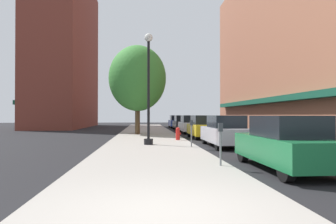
{
  "coord_description": "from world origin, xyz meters",
  "views": [
    {
      "loc": [
        -0.33,
        -4.71,
        1.68
      ],
      "look_at": [
        1.4,
        16.0,
        1.9
      ],
      "focal_mm": 31.6,
      "sensor_mm": 36.0,
      "label": 1
    }
  ],
  "objects": [
    {
      "name": "building_far_background",
      "position": [
        -11.01,
        37.0,
        10.37
      ],
      "size": [
        6.8,
        18.0,
        20.78
      ],
      "color": "brown",
      "rests_on": "ground"
    },
    {
      "name": "car_silver",
      "position": [
        4.0,
        10.65,
        0.81
      ],
      "size": [
        1.8,
        4.3,
        1.66
      ],
      "rotation": [
        0.0,
        0.0,
        -0.03
      ],
      "color": "black",
      "rests_on": "ground"
    },
    {
      "name": "parking_meter_near",
      "position": [
        2.05,
        9.82,
        0.95
      ],
      "size": [
        0.14,
        0.09,
        1.31
      ],
      "color": "slate",
      "rests_on": "sidewalk_slab"
    },
    {
      "name": "sidewalk_slab",
      "position": [
        0.0,
        19.0,
        0.06
      ],
      "size": [
        4.8,
        50.0,
        0.12
      ],
      "primitive_type": "cube",
      "color": "gray",
      "rests_on": "ground"
    },
    {
      "name": "parking_meter_far",
      "position": [
        2.05,
        4.26,
        0.95
      ],
      "size": [
        0.14,
        0.09,
        1.31
      ],
      "color": "slate",
      "rests_on": "sidewalk_slab"
    },
    {
      "name": "lamppost",
      "position": [
        -0.06,
        10.97,
        3.2
      ],
      "size": [
        0.48,
        0.48,
        5.9
      ],
      "color": "black",
      "rests_on": "sidewalk_slab"
    },
    {
      "name": "ground_plane",
      "position": [
        4.0,
        18.0,
        0.0
      ],
      "size": [
        90.0,
        90.0,
        0.0
      ],
      "primitive_type": "plane",
      "color": "black"
    },
    {
      "name": "car_black",
      "position": [
        4.0,
        28.05,
        0.81
      ],
      "size": [
        1.8,
        4.3,
        1.66
      ],
      "rotation": [
        0.0,
        0.0,
        0.02
      ],
      "color": "black",
      "rests_on": "ground"
    },
    {
      "name": "building_right_brick",
      "position": [
        14.99,
        22.0,
        9.59
      ],
      "size": [
        6.8,
        40.0,
        19.22
      ],
      "color": "#9E6047",
      "rests_on": "ground"
    },
    {
      "name": "car_blue",
      "position": [
        4.0,
        33.9,
        0.81
      ],
      "size": [
        1.8,
        4.3,
        1.66
      ],
      "rotation": [
        0.0,
        0.0,
        -0.02
      ],
      "color": "black",
      "rests_on": "ground"
    },
    {
      "name": "fire_hydrant",
      "position": [
        1.83,
        13.73,
        0.52
      ],
      "size": [
        0.33,
        0.26,
        0.79
      ],
      "color": "red",
      "rests_on": "sidewalk_slab"
    },
    {
      "name": "car_green",
      "position": [
        4.0,
        3.96,
        0.81
      ],
      "size": [
        1.8,
        4.3,
        1.66
      ],
      "rotation": [
        0.0,
        0.0,
        -0.03
      ],
      "color": "black",
      "rests_on": "ground"
    },
    {
      "name": "car_yellow",
      "position": [
        4.0,
        16.39,
        0.81
      ],
      "size": [
        1.8,
        4.3,
        1.66
      ],
      "rotation": [
        0.0,
        0.0,
        0.03
      ],
      "color": "black",
      "rests_on": "ground"
    },
    {
      "name": "car_white",
      "position": [
        4.0,
        22.31,
        0.81
      ],
      "size": [
        1.8,
        4.3,
        1.66
      ],
      "rotation": [
        0.0,
        0.0,
        -0.02
      ],
      "color": "black",
      "rests_on": "ground"
    },
    {
      "name": "tree_near",
      "position": [
        -0.81,
        19.68,
        4.7
      ],
      "size": [
        4.69,
        4.69,
        7.29
      ],
      "color": "#4C3823",
      "rests_on": "sidewalk_slab"
    }
  ]
}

